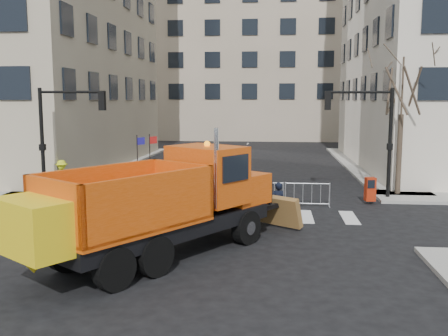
# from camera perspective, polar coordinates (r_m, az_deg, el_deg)

# --- Properties ---
(ground) EXTENTS (120.00, 120.00, 0.00)m
(ground) POSITION_cam_1_polar(r_m,az_deg,el_deg) (16.12, -5.19, -9.70)
(ground) COLOR black
(ground) RESTS_ON ground
(sidewalk_back) EXTENTS (64.00, 5.00, 0.15)m
(sidewalk_back) POSITION_cam_1_polar(r_m,az_deg,el_deg) (24.25, -1.35, -3.53)
(sidewalk_back) COLOR gray
(sidewalk_back) RESTS_ON ground
(building_far) EXTENTS (30.00, 18.00, 24.00)m
(building_far) POSITION_cam_1_polar(r_m,az_deg,el_deg) (67.53, 3.37, 13.88)
(building_far) COLOR tan
(building_far) RESTS_ON ground
(traffic_light_left) EXTENTS (0.18, 0.18, 5.40)m
(traffic_light_left) POSITION_cam_1_polar(r_m,az_deg,el_deg) (25.21, -20.04, 2.46)
(traffic_light_left) COLOR black
(traffic_light_left) RESTS_ON ground
(traffic_light_right) EXTENTS (0.18, 0.18, 5.40)m
(traffic_light_right) POSITION_cam_1_polar(r_m,az_deg,el_deg) (25.29, 18.43, 2.55)
(traffic_light_right) COLOR black
(traffic_light_right) RESTS_ON ground
(crowd_barriers) EXTENTS (12.60, 0.60, 1.10)m
(crowd_barriers) POSITION_cam_1_polar(r_m,az_deg,el_deg) (23.39, -3.46, -2.78)
(crowd_barriers) COLOR #9EA0A5
(crowd_barriers) RESTS_ON ground
(street_tree) EXTENTS (3.00, 3.00, 7.50)m
(street_tree) POSITION_cam_1_polar(r_m,az_deg,el_deg) (26.35, 19.55, 4.99)
(street_tree) COLOR #382B21
(street_tree) RESTS_ON ground
(plow_truck) EXTENTS (8.09, 10.01, 3.99)m
(plow_truck) POSITION_cam_1_polar(r_m,az_deg,el_deg) (15.27, -7.59, -3.85)
(plow_truck) COLOR black
(plow_truck) RESTS_ON ground
(cop_a) EXTENTS (0.70, 0.58, 1.64)m
(cop_a) POSITION_cam_1_polar(r_m,az_deg,el_deg) (19.79, 6.16, -3.97)
(cop_a) COLOR black
(cop_a) RESTS_ON ground
(cop_b) EXTENTS (1.02, 0.84, 1.92)m
(cop_b) POSITION_cam_1_polar(r_m,az_deg,el_deg) (19.89, 4.40, -3.47)
(cop_b) COLOR black
(cop_b) RESTS_ON ground
(cop_c) EXTENTS (1.03, 1.06, 1.78)m
(cop_c) POSITION_cam_1_polar(r_m,az_deg,el_deg) (18.42, 1.87, -4.58)
(cop_c) COLOR black
(cop_c) RESTS_ON ground
(worker) EXTENTS (1.23, 1.02, 1.66)m
(worker) POSITION_cam_1_polar(r_m,az_deg,el_deg) (26.62, -18.03, -0.92)
(worker) COLOR yellow
(worker) RESTS_ON sidewalk_back
(newspaper_box) EXTENTS (0.51, 0.47, 1.10)m
(newspaper_box) POSITION_cam_1_polar(r_m,az_deg,el_deg) (24.26, 16.36, -2.34)
(newspaper_box) COLOR #AA250D
(newspaper_box) RESTS_ON sidewalk_back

